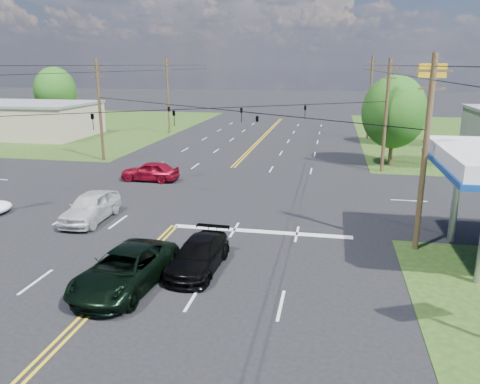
% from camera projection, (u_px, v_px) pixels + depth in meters
% --- Properties ---
extents(ground, '(280.00, 280.00, 0.00)m').
position_uv_depth(ground, '(210.00, 191.00, 34.45)').
color(ground, black).
rests_on(ground, ground).
extents(grass_nw, '(46.00, 48.00, 0.03)m').
position_uv_depth(grass_nw, '(41.00, 126.00, 71.24)').
color(grass_nw, '#1E3B13').
rests_on(grass_nw, ground).
extents(stop_bar, '(10.00, 0.50, 0.02)m').
position_uv_depth(stop_bar, '(261.00, 232.00, 25.94)').
color(stop_bar, silver).
rests_on(stop_bar, ground).
extents(retail_nw, '(16.00, 11.00, 4.00)m').
position_uv_depth(retail_nw, '(28.00, 121.00, 60.31)').
color(retail_nw, tan).
rests_on(retail_nw, ground).
extents(pole_se, '(1.60, 0.28, 9.50)m').
position_uv_depth(pole_se, '(425.00, 153.00, 22.22)').
color(pole_se, '#46371E').
rests_on(pole_se, ground).
extents(pole_nw, '(1.60, 0.28, 9.50)m').
position_uv_depth(pole_nw, '(100.00, 109.00, 44.08)').
color(pole_nw, '#46371E').
rests_on(pole_nw, ground).
extents(pole_ne, '(1.60, 0.28, 9.50)m').
position_uv_depth(pole_ne, '(386.00, 115.00, 39.26)').
color(pole_ne, '#46371E').
rests_on(pole_ne, ground).
extents(pole_left_far, '(1.60, 0.28, 10.00)m').
position_uv_depth(pole_left_far, '(168.00, 94.00, 62.00)').
color(pole_left_far, '#46371E').
rests_on(pole_left_far, ground).
extents(pole_right_far, '(1.60, 0.28, 10.00)m').
position_uv_depth(pole_right_far, '(370.00, 97.00, 57.18)').
color(pole_right_far, '#46371E').
rests_on(pole_right_far, ground).
extents(span_wire_signals, '(26.00, 18.00, 1.13)m').
position_uv_depth(span_wire_signals, '(209.00, 108.00, 32.87)').
color(span_wire_signals, black).
rests_on(span_wire_signals, ground).
extents(power_lines, '(26.04, 100.00, 0.64)m').
position_uv_depth(power_lines, '(200.00, 70.00, 30.29)').
color(power_lines, black).
rests_on(power_lines, ground).
extents(tree_right_a, '(5.70, 5.70, 8.18)m').
position_uv_depth(tree_right_a, '(394.00, 112.00, 41.92)').
color(tree_right_a, '#46371E').
rests_on(tree_right_a, ground).
extents(tree_right_b, '(4.94, 4.94, 7.09)m').
position_uv_depth(tree_right_b, '(404.00, 108.00, 52.99)').
color(tree_right_b, '#46371E').
rests_on(tree_right_b, ground).
extents(tree_far_l, '(6.08, 6.08, 8.72)m').
position_uv_depth(tree_far_l, '(55.00, 91.00, 69.31)').
color(tree_far_l, '#46371E').
rests_on(tree_far_l, ground).
extents(pickup_dkgreen, '(3.23, 6.02, 1.61)m').
position_uv_depth(pickup_dkgreen, '(125.00, 270.00, 19.27)').
color(pickup_dkgreen, black).
rests_on(pickup_dkgreen, ground).
extents(suv_black, '(2.16, 4.91, 1.40)m').
position_uv_depth(suv_black, '(199.00, 255.00, 21.00)').
color(suv_black, black).
rests_on(suv_black, ground).
extents(pickup_white, '(2.14, 5.07, 1.71)m').
position_uv_depth(pickup_white, '(91.00, 207.00, 27.61)').
color(pickup_white, silver).
rests_on(pickup_white, ground).
extents(sedan_red, '(4.61, 1.90, 1.56)m').
position_uv_depth(sedan_red, '(150.00, 171.00, 37.20)').
color(sedan_red, maroon).
rests_on(sedan_red, ground).
extents(polesign_ne, '(2.49, 0.75, 9.07)m').
position_uv_depth(polesign_ne, '(431.00, 85.00, 41.28)').
color(polesign_ne, '#A5A5AA').
rests_on(polesign_ne, ground).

